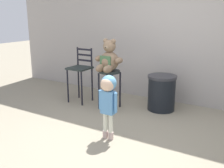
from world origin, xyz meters
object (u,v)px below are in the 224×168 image
at_px(child_walking, 108,94).
at_px(bar_chair_empty, 80,71).
at_px(trash_bin, 162,93).
at_px(bar_stool_with_teddy, 110,81).
at_px(teddy_bear, 109,59).

distance_m(child_walking, bar_chair_empty, 1.76).
xyz_separation_m(trash_bin, bar_chair_empty, (-1.58, -0.37, 0.30)).
height_order(bar_stool_with_teddy, trash_bin, bar_stool_with_teddy).
bearing_deg(bar_chair_empty, teddy_bear, -5.99).
relative_size(bar_stool_with_teddy, trash_bin, 1.11).
distance_m(bar_stool_with_teddy, child_walking, 1.27).
height_order(trash_bin, bar_chair_empty, bar_chair_empty).
bearing_deg(trash_bin, bar_chair_empty, -166.80).
xyz_separation_m(bar_stool_with_teddy, trash_bin, (0.87, 0.42, -0.19)).
distance_m(teddy_bear, bar_chair_empty, 0.78).
relative_size(bar_stool_with_teddy, child_walking, 0.78).
bearing_deg(trash_bin, child_walking, -98.64).
bearing_deg(child_walking, teddy_bear, 156.05).
bearing_deg(teddy_bear, bar_chair_empty, 174.01).
xyz_separation_m(bar_stool_with_teddy, bar_chair_empty, (-0.71, 0.05, 0.11)).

